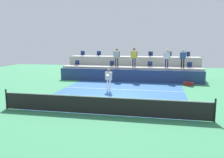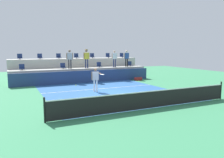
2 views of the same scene
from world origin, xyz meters
TOP-DOWN VIEW (x-y plane):
  - ground_plane at (0.00, 0.00)m, footprint 40.00×40.00m
  - court_inner_paint at (0.00, 1.00)m, footprint 9.00×10.00m
  - court_service_line at (0.00, 2.40)m, footprint 9.00×0.06m
  - tennis_net at (0.00, -4.00)m, footprint 10.48×0.08m
  - sponsor_backboard at (0.00, 6.00)m, footprint 13.00×0.16m
  - seating_tier_lower at (0.00, 7.30)m, footprint 13.00×1.80m
  - seating_tier_upper at (0.00, 9.10)m, footprint 13.00×1.80m
  - stadium_chair_lower_far_left at (-5.34, 7.23)m, footprint 0.44×0.40m
  - stadium_chair_lower_left at (-1.82, 7.23)m, footprint 0.44×0.40m
  - stadium_chair_lower_right at (1.78, 7.23)m, footprint 0.44×0.40m
  - stadium_chair_lower_far_right at (5.31, 7.23)m, footprint 0.44×0.40m
  - stadium_chair_upper_far_left at (-5.37, 9.03)m, footprint 0.44×0.40m
  - stadium_chair_upper_left at (-3.60, 9.03)m, footprint 0.44×0.40m
  - stadium_chair_upper_mid_left at (-1.80, 9.03)m, footprint 0.44×0.40m
  - stadium_chair_upper_center at (0.01, 9.03)m, footprint 0.44×0.40m
  - stadium_chair_upper_mid_right at (1.74, 9.03)m, footprint 0.44×0.40m
  - stadium_chair_upper_right at (3.56, 9.03)m, footprint 0.44×0.40m
  - stadium_chair_upper_far_right at (5.29, 9.03)m, footprint 0.44×0.40m
  - tennis_player at (-0.84, 1.45)m, footprint 0.59×1.24m
  - spectator_in_grey at (-1.27, 6.85)m, footprint 0.60×0.26m
  - spectator_with_hat at (0.35, 6.85)m, footprint 0.60×0.42m
  - spectator_in_white at (3.28, 6.85)m, footprint 0.58×0.24m
  - spectator_leaning_on_rail at (4.66, 6.85)m, footprint 0.59×0.23m
  - tennis_ball at (-2.67, 0.13)m, footprint 0.07×0.07m
  - equipment_bag at (5.04, 5.17)m, footprint 0.76×0.28m

SIDE VIEW (x-z plane):
  - ground_plane at x=0.00m, z-range 0.00..0.00m
  - court_inner_paint at x=0.00m, z-range 0.00..0.01m
  - court_service_line at x=0.00m, z-range 0.01..0.01m
  - equipment_bag at x=5.04m, z-range 0.00..0.30m
  - tennis_net at x=0.00m, z-range -0.04..1.03m
  - sponsor_backboard at x=0.00m, z-range 0.00..1.10m
  - seating_tier_lower at x=0.00m, z-range 0.00..1.25m
  - tennis_ball at x=-2.67m, z-range 0.75..0.82m
  - tennis_player at x=-0.84m, z-range 0.19..1.90m
  - seating_tier_upper at x=0.00m, z-range 0.00..2.10m
  - stadium_chair_lower_far_left at x=-5.34m, z-range 1.20..1.72m
  - stadium_chair_lower_left at x=-1.82m, z-range 1.20..1.72m
  - stadium_chair_lower_right at x=1.78m, z-range 1.20..1.72m
  - stadium_chair_lower_far_right at x=5.31m, z-range 1.20..1.72m
  - spectator_in_white at x=3.28m, z-range 1.41..3.06m
  - spectator_leaning_on_rail at x=4.66m, z-range 1.42..3.10m
  - spectator_in_grey at x=-1.27m, z-range 1.43..3.16m
  - stadium_chair_upper_far_left at x=-5.37m, z-range 2.05..2.57m
  - stadium_chair_upper_left at x=-3.60m, z-range 2.05..2.57m
  - stadium_chair_upper_mid_left at x=-1.80m, z-range 2.05..2.57m
  - stadium_chair_upper_center at x=0.01m, z-range 2.05..2.57m
  - stadium_chair_upper_mid_right at x=1.74m, z-range 2.05..2.57m
  - stadium_chair_upper_right at x=3.56m, z-range 2.05..2.57m
  - stadium_chair_upper_far_right at x=5.29m, z-range 2.05..2.57m
  - spectator_with_hat at x=0.35m, z-range 1.46..3.25m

